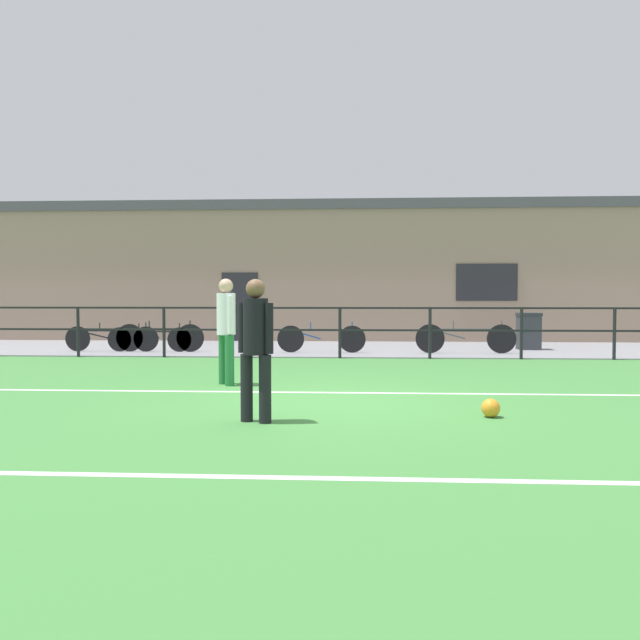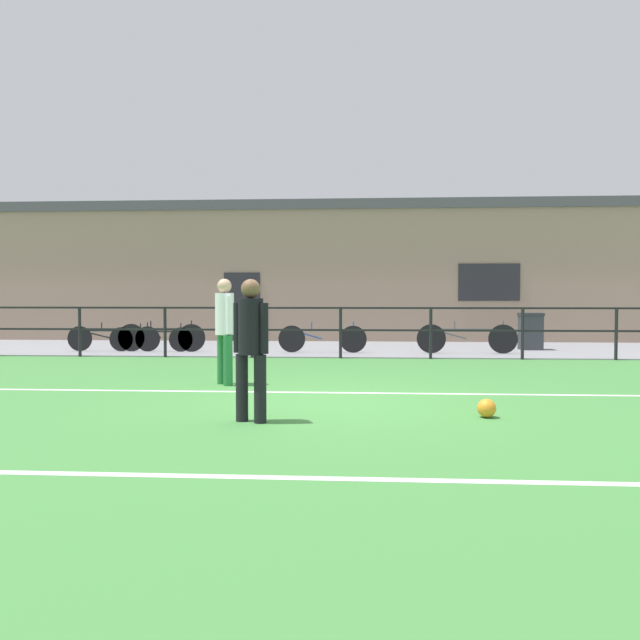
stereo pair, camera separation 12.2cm
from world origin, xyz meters
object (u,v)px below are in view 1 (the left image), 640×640
Objects in this scene: player_striker at (226,325)px; bicycle_parked_4 at (149,339)px; trash_bin_0 at (529,331)px; bicycle_parked_0 at (465,338)px; player_goalkeeper at (256,341)px; bicycle_parked_2 at (112,338)px; bicycle_parked_3 at (160,337)px; soccer_ball_match at (491,408)px; bicycle_parked_1 at (321,338)px.

player_striker is 0.79× the size of bicycle_parked_4.
player_striker reaches higher than trash_bin_0.
trash_bin_0 is (6.46, 6.73, -0.45)m from player_striker.
player_striker reaches higher than bicycle_parked_4.
player_striker is at bearing -129.97° from bicycle_parked_0.
trash_bin_0 is (1.80, 1.17, 0.11)m from bicycle_parked_0.
bicycle_parked_0 is (3.73, 8.48, -0.52)m from player_goalkeeper.
bicycle_parked_2 is 10.54m from trash_bin_0.
bicycle_parked_2 is 1.21m from bicycle_parked_3.
soccer_ball_match is 10.28m from bicycle_parked_3.
soccer_ball_match is 10.44m from bicycle_parked_4.
soccer_ball_match is at bearing -97.49° from bicycle_parked_0.
soccer_ball_match is at bearing -73.30° from bicycle_parked_1.
player_goalkeeper is at bearing -170.75° from soccer_ball_match.
bicycle_parked_4 is 9.59m from trash_bin_0.
player_striker reaches higher than bicycle_parked_0.
bicycle_parked_2 is at bearing 0.80° from player_striker.
bicycle_parked_1 is at bearing -167.47° from trash_bin_0.
bicycle_parked_2 is 2.49× the size of trash_bin_0.
trash_bin_0 is (10.47, 1.17, 0.15)m from bicycle_parked_2.
trash_bin_0 reaches higher than bicycle_parked_3.
player_striker is 4.45m from soccer_ball_match.
player_goalkeeper is 0.76× the size of bicycle_parked_4.
player_striker is at bearing -61.16° from bicycle_parked_4.
player_goalkeeper is at bearing -59.75° from bicycle_parked_2.
bicycle_parked_4 is (0.95, 0.00, -0.01)m from bicycle_parked_2.
bicycle_parked_1 is at bearing 180.00° from bicycle_parked_0.
player_striker is 7.72× the size of soccer_ball_match.
player_goalkeeper is 9.83m from bicycle_parked_2.
player_goalkeeper is 0.68× the size of bicycle_parked_2.
bicycle_parked_0 is (1.06, 8.04, 0.27)m from soccer_ball_match.
bicycle_parked_3 is at bearing 128.52° from soccer_ball_match.
player_striker is 0.70× the size of bicycle_parked_0.
player_goalkeeper is at bearing -91.75° from bicycle_parked_1.
soccer_ball_match is 0.23× the size of trash_bin_0.
player_striker is 9.34m from trash_bin_0.
bicycle_parked_2 is at bearing -180.00° from bicycle_parked_1.
player_goalkeeper is at bearing -119.81° from trash_bin_0.
player_goalkeeper is 9.39m from bicycle_parked_4.
bicycle_parked_0 is at bearing -0.00° from bicycle_parked_1.
bicycle_parked_4 is at bearing -180.00° from bicycle_parked_1.
bicycle_parked_3 reaches higher than bicycle_parked_4.
bicycle_parked_2 is at bearing -38.36° from player_goalkeeper.
bicycle_parked_0 reaches higher than bicycle_parked_1.
player_goalkeeper reaches higher than bicycle_parked_3.
bicycle_parked_0 reaches higher than bicycle_parked_3.
bicycle_parked_1 is at bearing -47.11° from player_striker.
bicycle_parked_4 is at bearing -6.19° from player_striker.
bicycle_parked_4 is (-4.25, -0.00, -0.03)m from bicycle_parked_1.
bicycle_parked_4 is at bearing 180.00° from bicycle_parked_3.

